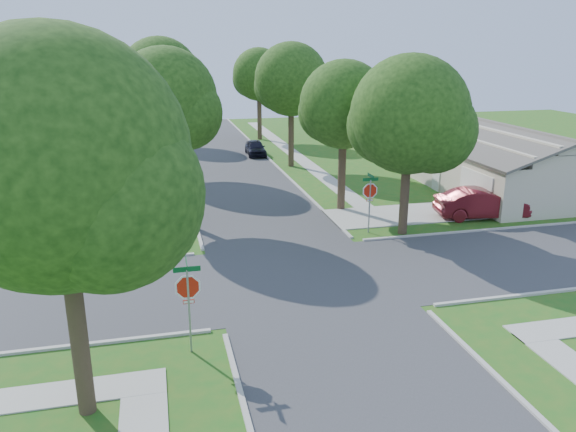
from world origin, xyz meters
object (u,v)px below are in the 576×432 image
at_px(tree_e_near, 345,109).
at_px(tree_w_near, 167,104).
at_px(stop_sign_ne, 370,193).
at_px(tree_ne_corner, 410,120).
at_px(car_driveway, 482,204).
at_px(car_curb_west, 176,130).
at_px(tree_e_mid, 292,83).
at_px(house_ne_far, 388,127).
at_px(stop_sign_sw, 188,291).
at_px(house_nw_far, 28,135).
at_px(tree_w_far, 159,84).
at_px(car_curb_east, 255,148).
at_px(tree_sw_corner, 62,172).
at_px(house_ne_near, 499,166).
at_px(tree_w_mid, 161,81).
at_px(tree_e_far, 259,77).

bearing_deg(tree_e_near, tree_w_near, 180.00).
bearing_deg(tree_w_near, stop_sign_ne, -24.74).
relative_size(tree_ne_corner, car_driveway, 1.78).
height_order(tree_e_near, car_curb_west, tree_e_near).
height_order(tree_e_mid, house_ne_far, tree_e_mid).
distance_m(stop_sign_sw, car_driveway, 19.25).
height_order(tree_ne_corner, house_nw_far, tree_ne_corner).
height_order(tree_w_far, house_ne_far, tree_w_far).
relative_size(stop_sign_ne, tree_w_far, 0.37).
bearing_deg(stop_sign_sw, stop_sign_ne, 45.00).
distance_m(house_ne_far, car_curb_east, 13.54).
bearing_deg(car_curb_east, tree_sw_corner, -105.54).
bearing_deg(house_ne_near, car_curb_east, 131.33).
xyz_separation_m(house_nw_far, car_driveway, (27.49, -26.37, -0.72)).
bearing_deg(house_nw_far, tree_e_mid, -27.91).
xyz_separation_m(stop_sign_ne, house_ne_near, (11.29, 6.30, -0.51)).
xyz_separation_m(tree_w_mid, tree_ne_corner, (11.00, -16.80, -0.90)).
bearing_deg(tree_e_near, tree_w_far, 110.61).
distance_m(house_ne_near, car_curb_east, 19.96).
height_order(tree_w_far, car_driveway, tree_w_far).
bearing_deg(tree_e_mid, tree_e_near, -90.03).
relative_size(tree_sw_corner, house_ne_near, 0.70).
bearing_deg(stop_sign_ne, tree_e_near, 89.32).
distance_m(tree_ne_corner, car_curb_east, 22.60).
bearing_deg(stop_sign_ne, tree_e_far, 89.90).
xyz_separation_m(tree_e_mid, tree_ne_corner, (1.60, -16.80, -0.66)).
xyz_separation_m(car_driveway, car_curb_east, (-8.68, 20.34, -0.16)).
height_order(house_nw_far, car_curb_west, house_nw_far).
bearing_deg(tree_ne_corner, tree_w_near, 156.44).
distance_m(tree_w_near, tree_w_mid, 12.01).
xyz_separation_m(stop_sign_ne, tree_w_mid, (-9.34, 16.31, 4.46)).
height_order(house_ne_far, house_nw_far, same).
bearing_deg(tree_w_near, car_curb_east, 66.24).
relative_size(stop_sign_ne, tree_w_near, 0.33).
relative_size(tree_w_near, house_nw_far, 0.66).
distance_m(tree_e_far, tree_w_mid, 16.05).
bearing_deg(stop_sign_sw, car_curb_east, 76.22).
xyz_separation_m(stop_sign_sw, car_curb_west, (1.50, 42.55, -1.36)).
distance_m(tree_e_mid, car_curb_west, 19.45).
xyz_separation_m(stop_sign_sw, tree_ne_corner, (11.06, 8.91, 3.56)).
relative_size(tree_e_mid, tree_ne_corner, 1.06).
bearing_deg(house_nw_far, house_ne_near, -33.29).
xyz_separation_m(tree_e_far, house_ne_near, (11.24, -23.01, -4.46)).
xyz_separation_m(tree_e_near, house_ne_near, (11.24, 1.99, -4.13)).
bearing_deg(stop_sign_ne, house_nw_far, 127.16).
xyz_separation_m(tree_e_near, tree_ne_corner, (1.61, -4.80, -0.05)).
relative_size(stop_sign_ne, tree_e_far, 0.34).
height_order(tree_e_far, car_driveway, tree_e_far).
bearing_deg(car_curb_east, house_nw_far, 163.99).
relative_size(stop_sign_sw, stop_sign_ne, 1.00).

